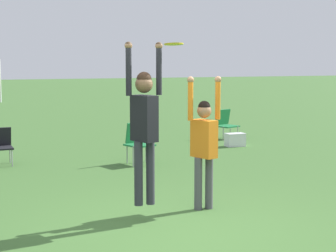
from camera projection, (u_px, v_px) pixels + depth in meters
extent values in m
plane|color=#3D662D|center=(174.00, 228.00, 7.65)|extent=(120.00, 120.00, 0.00)
cylinder|color=#2D2D38|center=(138.00, 174.00, 7.78)|extent=(0.12, 0.12, 0.90)
cylinder|color=#2D2D38|center=(150.00, 173.00, 7.84)|extent=(0.12, 0.12, 0.90)
cube|color=black|center=(144.00, 118.00, 7.72)|extent=(0.32, 0.43, 0.64)
sphere|color=brown|center=(144.00, 84.00, 7.66)|extent=(0.24, 0.24, 0.24)
sphere|color=black|center=(144.00, 79.00, 7.66)|extent=(0.21, 0.21, 0.21)
cylinder|color=black|center=(129.00, 71.00, 7.56)|extent=(0.08, 0.08, 0.67)
sphere|color=brown|center=(128.00, 45.00, 7.52)|extent=(0.10, 0.10, 0.10)
cylinder|color=black|center=(159.00, 70.00, 7.72)|extent=(0.08, 0.08, 0.67)
sphere|color=brown|center=(159.00, 46.00, 7.68)|extent=(0.10, 0.10, 0.10)
cylinder|color=#4C4C51|center=(198.00, 184.00, 8.56)|extent=(0.12, 0.12, 0.81)
cylinder|color=#4C4C51|center=(209.00, 183.00, 8.62)|extent=(0.12, 0.12, 0.81)
cube|color=orange|center=(204.00, 139.00, 8.51)|extent=(0.32, 0.45, 0.57)
sphere|color=#9E704C|center=(204.00, 111.00, 8.46)|extent=(0.22, 0.22, 0.22)
sphere|color=black|center=(204.00, 107.00, 8.45)|extent=(0.19, 0.19, 0.19)
cylinder|color=orange|center=(190.00, 100.00, 8.36)|extent=(0.08, 0.08, 0.61)
sphere|color=#9E704C|center=(191.00, 80.00, 8.32)|extent=(0.10, 0.10, 0.10)
cylinder|color=orange|center=(218.00, 99.00, 8.52)|extent=(0.08, 0.08, 0.61)
sphere|color=#9E704C|center=(218.00, 80.00, 8.49)|extent=(0.10, 0.10, 0.10)
cylinder|color=yellow|center=(174.00, 44.00, 7.86)|extent=(0.28, 0.28, 0.04)
cylinder|color=gray|center=(12.00, 157.00, 12.05)|extent=(0.02, 0.02, 0.40)
cylinder|color=gray|center=(10.00, 154.00, 12.45)|extent=(0.02, 0.02, 0.40)
cube|color=black|center=(0.00, 148.00, 12.15)|extent=(0.52, 0.52, 0.04)
cylinder|color=gray|center=(223.00, 133.00, 15.99)|extent=(0.02, 0.02, 0.39)
cylinder|color=gray|center=(238.00, 133.00, 16.16)|extent=(0.02, 0.02, 0.39)
cylinder|color=gray|center=(216.00, 132.00, 16.42)|extent=(0.02, 0.02, 0.39)
cylinder|color=gray|center=(230.00, 131.00, 16.59)|extent=(0.02, 0.02, 0.39)
cube|color=#1E753D|center=(227.00, 126.00, 16.27)|extent=(0.72, 0.72, 0.04)
cube|color=#1E753D|center=(223.00, 117.00, 16.48)|extent=(0.56, 0.31, 0.45)
cylinder|color=gray|center=(133.00, 157.00, 12.01)|extent=(0.02, 0.02, 0.45)
cylinder|color=gray|center=(153.00, 155.00, 12.17)|extent=(0.02, 0.02, 0.45)
cylinder|color=gray|center=(127.00, 153.00, 12.42)|extent=(0.02, 0.02, 0.45)
cylinder|color=gray|center=(146.00, 152.00, 12.58)|extent=(0.02, 0.02, 0.45)
cube|color=#1E753D|center=(140.00, 145.00, 12.27)|extent=(0.66, 0.66, 0.04)
cube|color=#1E753D|center=(136.00, 132.00, 12.46)|extent=(0.53, 0.28, 0.46)
cube|color=white|center=(235.00, 140.00, 14.87)|extent=(0.50, 0.31, 0.32)
cube|color=silver|center=(235.00, 134.00, 14.85)|extent=(0.51, 0.31, 0.02)
cylinder|color=white|center=(0.00, 81.00, 30.08)|extent=(0.10, 0.10, 2.30)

